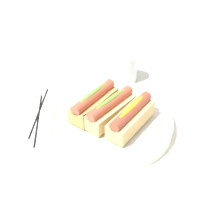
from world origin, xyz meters
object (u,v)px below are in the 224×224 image
at_px(serving_bowl, 112,123).
at_px(hotdog_back, 112,110).
at_px(chopstick_near, 38,119).
at_px(chopstick_far, 39,111).
at_px(water_glass, 126,69).
at_px(hotdog_front, 94,102).
at_px(hotdog_side, 131,117).

xyz_separation_m(serving_bowl, hotdog_back, (0.00, -0.00, 0.04)).
distance_m(chopstick_near, chopstick_far, 0.03).
relative_size(water_glass, chopstick_far, 0.41).
distance_m(hotdog_front, hotdog_side, 0.11).
distance_m(serving_bowl, hotdog_back, 0.04).
relative_size(hotdog_back, chopstick_near, 0.72).
height_order(hotdog_side, chopstick_near, hotdog_side).
bearing_deg(chopstick_near, serving_bowl, 74.75).
xyz_separation_m(hotdog_back, chopstick_near, (0.02, -0.20, -0.06)).
height_order(hotdog_back, hotdog_side, same).
relative_size(hotdog_back, hotdog_side, 1.00).
xyz_separation_m(chopstick_near, chopstick_far, (-0.03, -0.01, 0.00)).
distance_m(serving_bowl, chopstick_far, 0.22).
height_order(hotdog_front, water_glass, hotdog_front).
bearing_deg(chopstick_far, hotdog_back, 74.87).
bearing_deg(hotdog_back, hotdog_side, 72.73).
bearing_deg(chopstick_near, hotdog_back, 74.75).
height_order(hotdog_front, chopstick_near, hotdog_front).
bearing_deg(water_glass, hotdog_front, -8.48).
height_order(serving_bowl, hotdog_back, hotdog_back).
bearing_deg(water_glass, chopstick_far, -40.70).
height_order(chopstick_near, chopstick_far, same).
bearing_deg(hotdog_back, serving_bowl, 105.95).
distance_m(hotdog_back, chopstick_near, 0.21).
height_order(serving_bowl, chopstick_far, serving_bowl).
height_order(water_glass, chopstick_far, water_glass).
xyz_separation_m(serving_bowl, water_glass, (-0.24, -0.02, 0.02)).
relative_size(chopstick_near, chopstick_far, 1.00).
relative_size(serving_bowl, chopstick_far, 1.47).
relative_size(water_glass, chopstick_near, 0.41).
distance_m(hotdog_front, chopstick_near, 0.16).
bearing_deg(hotdog_front, serving_bowl, 72.73).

